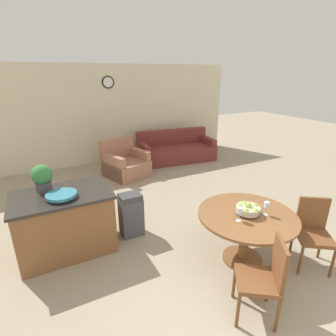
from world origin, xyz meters
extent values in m
cube|color=beige|center=(0.00, 6.26, 1.35)|extent=(8.00, 0.06, 2.70)
cylinder|color=black|center=(0.22, 6.22, 2.22)|extent=(0.33, 0.02, 0.33)
cylinder|color=white|center=(0.22, 6.20, 2.22)|extent=(0.26, 0.01, 0.26)
cylinder|color=brown|center=(0.57, 1.11, 0.02)|extent=(0.54, 0.54, 0.04)
cylinder|color=brown|center=(0.57, 1.11, 0.37)|extent=(0.13, 0.13, 0.65)
cylinder|color=brown|center=(0.57, 1.11, 0.71)|extent=(1.29, 1.29, 0.03)
cylinder|color=brown|center=(-0.20, 0.34, 0.21)|extent=(0.04, 0.04, 0.42)
cylinder|color=brown|center=(0.02, 0.66, 0.21)|extent=(0.04, 0.04, 0.42)
cylinder|color=brown|center=(0.12, 0.12, 0.21)|extent=(0.04, 0.04, 0.42)
cylinder|color=brown|center=(0.34, 0.44, 0.21)|extent=(0.04, 0.04, 0.42)
cube|color=brown|center=(0.07, 0.39, 0.45)|extent=(0.59, 0.59, 0.05)
cube|color=brown|center=(0.23, 0.28, 0.70)|extent=(0.25, 0.34, 0.46)
cylinder|color=brown|center=(1.34, 0.34, 0.21)|extent=(0.04, 0.04, 0.42)
cylinder|color=brown|center=(1.02, 0.56, 0.21)|extent=(0.04, 0.04, 0.42)
cylinder|color=brown|center=(1.56, 0.65, 0.21)|extent=(0.04, 0.04, 0.42)
cylinder|color=brown|center=(1.25, 0.87, 0.21)|extent=(0.04, 0.04, 0.42)
cube|color=brown|center=(1.29, 0.60, 0.45)|extent=(0.59, 0.59, 0.05)
cube|color=brown|center=(1.40, 0.76, 0.70)|extent=(0.34, 0.25, 0.46)
cylinder|color=#B7B29E|center=(0.57, 1.11, 0.74)|extent=(0.12, 0.12, 0.03)
cylinder|color=#B7B29E|center=(0.57, 1.11, 0.80)|extent=(0.31, 0.31, 0.08)
sphere|color=#99C142|center=(0.68, 1.09, 0.82)|extent=(0.08, 0.08, 0.08)
sphere|color=#99C142|center=(0.61, 1.21, 0.82)|extent=(0.08, 0.08, 0.08)
sphere|color=#99C142|center=(0.49, 1.19, 0.82)|extent=(0.08, 0.08, 0.08)
sphere|color=#99C142|center=(0.48, 1.05, 0.82)|extent=(0.08, 0.08, 0.08)
sphere|color=#99C142|center=(0.59, 1.00, 0.82)|extent=(0.08, 0.08, 0.08)
sphere|color=#99C142|center=(0.57, 1.11, 0.86)|extent=(0.08, 0.08, 0.08)
cylinder|color=silver|center=(0.36, 1.03, 0.73)|extent=(0.06, 0.06, 0.01)
cylinder|color=silver|center=(0.36, 1.03, 0.78)|extent=(0.01, 0.01, 0.10)
cylinder|color=silver|center=(0.36, 1.03, 0.88)|extent=(0.07, 0.07, 0.08)
cylinder|color=silver|center=(0.77, 0.98, 0.73)|extent=(0.06, 0.06, 0.01)
cylinder|color=silver|center=(0.77, 0.98, 0.78)|extent=(0.01, 0.01, 0.10)
cylinder|color=silver|center=(0.77, 0.98, 0.88)|extent=(0.07, 0.07, 0.08)
cube|color=brown|center=(-1.55, 2.48, 0.43)|extent=(1.26, 0.82, 0.87)
cube|color=#2D2823|center=(-1.55, 2.48, 0.89)|extent=(1.32, 0.88, 0.04)
cylinder|color=teal|center=(-1.56, 2.33, 0.92)|extent=(0.14, 0.14, 0.02)
cylinder|color=teal|center=(-1.56, 2.33, 0.95)|extent=(0.40, 0.40, 0.04)
cylinder|color=#4C4C51|center=(-1.75, 2.70, 0.97)|extent=(0.21, 0.21, 0.13)
sphere|color=#387F3D|center=(-1.75, 2.70, 1.14)|extent=(0.28, 0.28, 0.28)
cube|color=#47474C|center=(-0.59, 2.41, 0.31)|extent=(0.35, 0.27, 0.62)
cube|color=#3C3C41|center=(-0.59, 2.41, 0.66)|extent=(0.33, 0.26, 0.08)
cube|color=maroon|center=(1.90, 5.40, 0.21)|extent=(2.28, 1.19, 0.42)
cube|color=maroon|center=(1.94, 5.78, 0.64)|extent=(2.20, 0.44, 0.44)
cube|color=maroon|center=(0.89, 5.51, 0.31)|extent=(0.25, 0.90, 0.62)
cube|color=maroon|center=(2.91, 5.30, 0.31)|extent=(0.25, 0.90, 0.62)
cube|color=#A87056|center=(0.16, 4.88, 0.20)|extent=(1.15, 1.17, 0.40)
cube|color=#A87056|center=(0.05, 5.22, 0.66)|extent=(0.92, 0.48, 0.51)
cube|color=#A87056|center=(-0.20, 4.75, 0.31)|extent=(0.40, 0.86, 0.63)
cube|color=#A87056|center=(0.53, 5.00, 0.31)|extent=(0.40, 0.86, 0.63)
camera|label=1|loc=(-1.73, -1.10, 2.48)|focal=28.00mm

